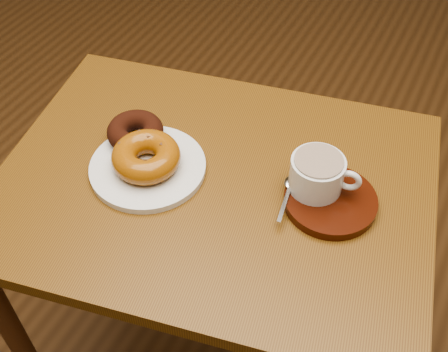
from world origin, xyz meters
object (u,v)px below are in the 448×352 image
at_px(saucer, 330,201).
at_px(coffee_cup, 318,174).
at_px(cafe_table, 215,220).
at_px(donut_plate, 148,167).

bearing_deg(saucer, coffee_cup, 159.88).
bearing_deg(coffee_cup, cafe_table, -171.08).
bearing_deg(donut_plate, coffee_cup, 16.23).
bearing_deg(cafe_table, coffee_cup, 6.35).
xyz_separation_m(saucer, coffee_cup, (-0.03, 0.01, 0.04)).
xyz_separation_m(cafe_table, coffee_cup, (0.17, 0.05, 0.16)).
relative_size(donut_plate, coffee_cup, 1.72).
bearing_deg(donut_plate, saucer, 12.68).
xyz_separation_m(cafe_table, donut_plate, (-0.12, -0.03, 0.12)).
relative_size(saucer, coffee_cup, 1.30).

